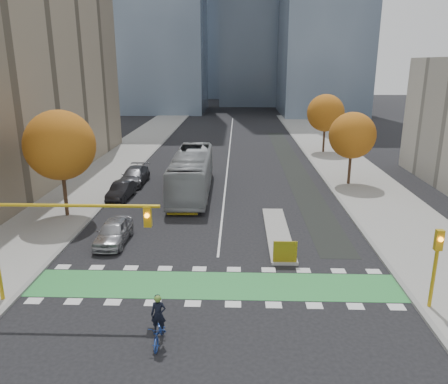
# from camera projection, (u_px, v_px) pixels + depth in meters

# --- Properties ---
(ground) EXTENTS (300.00, 300.00, 0.00)m
(ground) POSITION_uv_depth(u_px,v_px,m) (213.00, 300.00, 21.97)
(ground) COLOR black
(ground) RESTS_ON ground
(sidewalk_west) EXTENTS (7.00, 120.00, 0.15)m
(sidewalk_west) POSITION_uv_depth(u_px,v_px,m) (84.00, 187.00, 41.53)
(sidewalk_west) COLOR gray
(sidewalk_west) RESTS_ON ground
(sidewalk_east) EXTENTS (7.00, 120.00, 0.15)m
(sidewalk_east) POSITION_uv_depth(u_px,v_px,m) (370.00, 190.00, 40.70)
(sidewalk_east) COLOR gray
(sidewalk_east) RESTS_ON ground
(curb_west) EXTENTS (0.30, 120.00, 0.16)m
(curb_west) POSITION_uv_depth(u_px,v_px,m) (120.00, 188.00, 41.43)
(curb_west) COLOR gray
(curb_west) RESTS_ON ground
(curb_east) EXTENTS (0.30, 120.00, 0.16)m
(curb_east) POSITION_uv_depth(u_px,v_px,m) (332.00, 190.00, 40.81)
(curb_east) COLOR gray
(curb_east) RESTS_ON ground
(bike_crossing) EXTENTS (20.00, 3.00, 0.01)m
(bike_crossing) POSITION_uv_depth(u_px,v_px,m) (215.00, 285.00, 23.41)
(bike_crossing) COLOR #2D8B3F
(bike_crossing) RESTS_ON ground
(centre_line) EXTENTS (0.15, 70.00, 0.01)m
(centre_line) POSITION_uv_depth(u_px,v_px,m) (229.00, 149.00, 60.30)
(centre_line) COLOR silver
(centre_line) RESTS_ON ground
(bike_lane_paint) EXTENTS (2.50, 50.00, 0.01)m
(bike_lane_paint) POSITION_uv_depth(u_px,v_px,m) (292.00, 166.00, 50.49)
(bike_lane_paint) COLOR black
(bike_lane_paint) RESTS_ON ground
(median_island) EXTENTS (1.60, 10.00, 0.16)m
(median_island) POSITION_uv_depth(u_px,v_px,m) (278.00, 233.00, 30.45)
(median_island) COLOR gray
(median_island) RESTS_ON ground
(hazard_board) EXTENTS (1.40, 0.12, 1.30)m
(hazard_board) POSITION_uv_depth(u_px,v_px,m) (285.00, 252.00, 25.64)
(hazard_board) COLOR yellow
(hazard_board) RESTS_ON median_island
(tree_west) EXTENTS (5.20, 5.20, 8.22)m
(tree_west) POSITION_uv_depth(u_px,v_px,m) (60.00, 145.00, 32.25)
(tree_west) COLOR #332114
(tree_west) RESTS_ON ground
(tree_east_near) EXTENTS (4.40, 4.40, 7.08)m
(tree_east_near) POSITION_uv_depth(u_px,v_px,m) (352.00, 135.00, 41.30)
(tree_east_near) COLOR #332114
(tree_east_near) RESTS_ON ground
(tree_east_far) EXTENTS (4.80, 4.80, 7.65)m
(tree_east_far) POSITION_uv_depth(u_px,v_px,m) (326.00, 113.00, 56.52)
(tree_east_far) COLOR #332114
(tree_east_far) RESTS_ON ground
(traffic_signal_west) EXTENTS (8.53, 0.56, 5.20)m
(traffic_signal_west) POSITION_uv_depth(u_px,v_px,m) (45.00, 227.00, 20.58)
(traffic_signal_west) COLOR #BF9914
(traffic_signal_west) RESTS_ON ground
(traffic_signal_east) EXTENTS (0.35, 0.43, 4.10)m
(traffic_signal_east) POSITION_uv_depth(u_px,v_px,m) (436.00, 257.00, 20.38)
(traffic_signal_east) COLOR #BF9914
(traffic_signal_east) RESTS_ON ground
(cyclist) EXTENTS (0.71, 1.97, 2.26)m
(cyclist) POSITION_uv_depth(u_px,v_px,m) (159.00, 327.00, 18.37)
(cyclist) COLOR #203E95
(cyclist) RESTS_ON ground
(bus) EXTENTS (3.39, 13.66, 3.79)m
(bus) POSITION_uv_depth(u_px,v_px,m) (192.00, 173.00, 39.61)
(bus) COLOR #999DA0
(bus) RESTS_ON ground
(parked_car_a) EXTENTS (1.88, 4.60, 1.56)m
(parked_car_a) POSITION_uv_depth(u_px,v_px,m) (114.00, 232.00, 28.73)
(parked_car_a) COLOR #A7A7AC
(parked_car_a) RESTS_ON ground
(parked_car_b) EXTENTS (1.83, 4.48, 1.44)m
(parked_car_b) POSITION_uv_depth(u_px,v_px,m) (121.00, 191.00, 38.16)
(parked_car_b) COLOR black
(parked_car_b) RESTS_ON ground
(parked_car_c) EXTENTS (2.35, 5.57, 1.61)m
(parked_car_c) POSITION_uv_depth(u_px,v_px,m) (134.00, 176.00, 42.93)
(parked_car_c) COLOR #48484D
(parked_car_c) RESTS_ON ground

